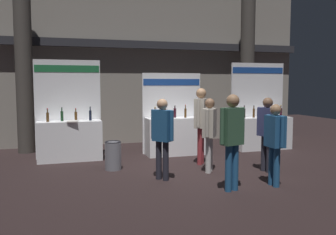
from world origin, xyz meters
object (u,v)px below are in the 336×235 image
visitor_3 (162,132)px  visitor_5 (267,128)px  visitor_0 (201,118)px  visitor_1 (232,134)px  visitor_4 (275,138)px  exhibitor_booth_1 (175,133)px  exhibitor_booth_0 (69,136)px  exhibitor_booth_2 (262,128)px  visitor_2 (209,128)px  trash_bin (113,156)px

visitor_3 → visitor_5: size_ratio=1.00×
visitor_0 → visitor_1: 2.29m
visitor_1 → visitor_3: (-0.99, 1.13, -0.08)m
visitor_1 → visitor_4: (0.93, 0.05, -0.12)m
exhibitor_booth_1 → visitor_5: bearing=-62.9°
visitor_5 → visitor_0: bearing=-146.4°
exhibitor_booth_1 → visitor_0: size_ratio=1.22×
visitor_1 → exhibitor_booth_0: bearing=-69.1°
exhibitor_booth_2 → visitor_3: size_ratio=1.55×
visitor_2 → visitor_4: bearing=62.2°
trash_bin → visitor_2: visitor_2 is taller
exhibitor_booth_2 → visitor_0: exhibitor_booth_2 is taller
visitor_1 → exhibitor_booth_2: bearing=-143.1°
trash_bin → visitor_3: 1.58m
exhibitor_booth_0 → visitor_4: exhibitor_booth_0 is taller
visitor_2 → visitor_4: visitor_2 is taller
exhibitor_booth_2 → trash_bin: 4.90m
visitor_2 → visitor_5: bearing=108.4°
visitor_2 → visitor_3: (-1.18, -0.32, -0.01)m
exhibitor_booth_0 → visitor_4: bearing=-45.4°
visitor_1 → visitor_5: (1.43, 1.10, -0.06)m
exhibitor_booth_0 → visitor_0: size_ratio=1.39×
exhibitor_booth_2 → trash_bin: (-4.70, -1.36, -0.29)m
exhibitor_booth_0 → visitor_2: bearing=-38.3°
trash_bin → visitor_4: size_ratio=0.42×
exhibitor_booth_1 → visitor_4: 3.68m
visitor_0 → visitor_5: (1.09, -1.17, -0.13)m
trash_bin → visitor_0: bearing=-1.5°
trash_bin → visitor_5: visitor_5 is taller
visitor_3 → visitor_4: visitor_3 is taller
exhibitor_booth_0 → visitor_5: size_ratio=1.55×
exhibitor_booth_1 → exhibitor_booth_2: bearing=1.0°
visitor_1 → visitor_3: 1.50m
exhibitor_booth_2 → visitor_4: size_ratio=1.63×
visitor_2 → visitor_5: visitor_5 is taller
trash_bin → visitor_4: 3.60m
trash_bin → visitor_0: visitor_0 is taller
visitor_0 → visitor_1: size_ratio=1.04×
exhibitor_booth_0 → visitor_4: (3.62, -3.68, 0.31)m
visitor_5 → exhibitor_booth_0: bearing=-132.1°
visitor_3 → visitor_4: size_ratio=1.05×
visitor_1 → visitor_2: visitor_1 is taller
exhibitor_booth_0 → visitor_3: bearing=-56.8°
visitor_1 → visitor_3: visitor_1 is taller
visitor_1 → exhibitor_booth_1: bearing=-107.0°
visitor_1 → visitor_4: size_ratio=1.12×
visitor_5 → trash_bin: bearing=-120.3°
exhibitor_booth_0 → exhibitor_booth_1: 2.82m
exhibitor_booth_2 → visitor_5: 2.99m
exhibitor_booth_2 → visitor_1: 4.70m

